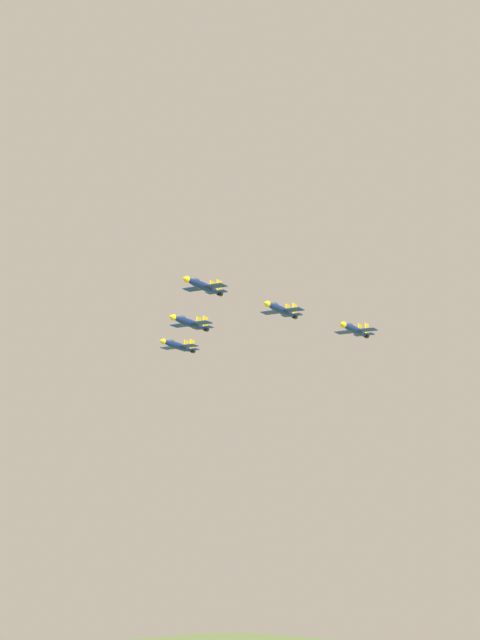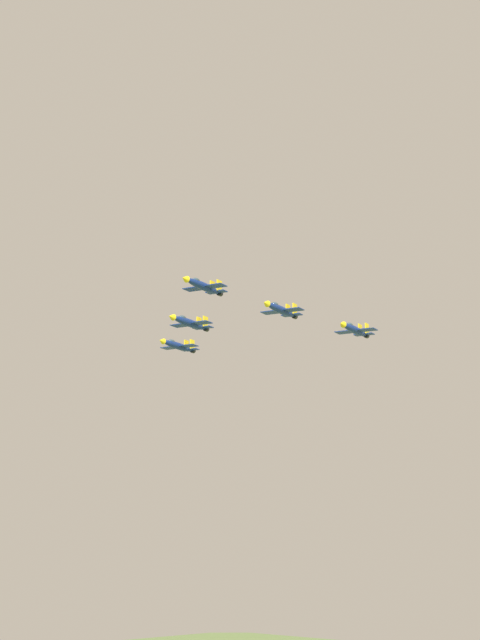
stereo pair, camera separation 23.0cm
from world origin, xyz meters
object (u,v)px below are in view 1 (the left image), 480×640
jet_lead (203,286)px  jet_right_outer (178,346)px  jet_left_outer (355,330)px  jet_right_wingman (189,323)px  jet_left_wingman (281,310)px

jet_lead → jet_right_outer: size_ratio=1.01×
jet_left_outer → jet_right_wingman: bearing=-68.2°
jet_right_wingman → jet_left_wingman: bearing=91.1°
jet_left_wingman → jet_right_outer: size_ratio=1.00×
jet_right_wingman → jet_right_outer: size_ratio=1.04×
jet_left_wingman → jet_left_outer: (-7.39, -16.07, -3.03)m
jet_right_wingman → jet_left_outer: (-29.46, -22.26, -2.58)m
jet_right_wingman → jet_left_outer: bearing=112.5°
jet_left_wingman → jet_right_wingman: (22.07, 6.19, -0.45)m
jet_lead → jet_left_outer: (-14.79, -32.15, -6.62)m
jet_left_wingman → jet_right_outer: (36.74, -3.70, -2.28)m
jet_right_outer → jet_left_wingman: bearing=69.1°
jet_left_outer → jet_right_outer: (44.13, 12.37, 0.74)m
jet_left_wingman → jet_right_wingman: jet_left_wingman is taller
jet_lead → jet_right_wingman: jet_lead is taller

